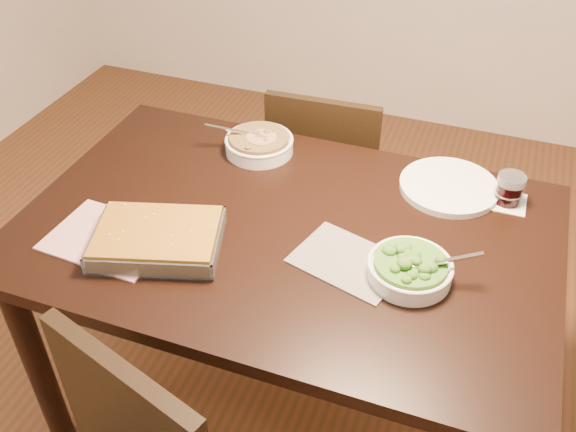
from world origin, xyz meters
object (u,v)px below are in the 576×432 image
Objects in this scene: wine_tumbler at (510,188)px; baking_dish at (158,239)px; dinner_plate at (449,187)px; stew_bowl at (259,143)px; chair_far at (327,176)px; table at (286,254)px; broccoli_bowl at (410,268)px.

baking_dish is at bearing -148.45° from wine_tumbler.
baking_dish reaches higher than dinner_plate.
stew_bowl is 0.61× the size of baking_dish.
wine_tumbler is (0.74, -0.00, 0.02)m from stew_bowl.
stew_bowl is 0.81× the size of dinner_plate.
baking_dish is 0.91m from chair_far.
dinner_plate reaches higher than table.
broccoli_bowl is 0.39m from dinner_plate.
baking_dish is (-0.62, -0.11, -0.00)m from broccoli_bowl.
baking_dish is at bearing -98.03° from stew_bowl.
dinner_plate is 0.64m from chair_far.
dinner_plate is (0.37, 0.32, 0.10)m from table.
table is 0.40m from stew_bowl.
stew_bowl is 0.27× the size of chair_far.
stew_bowl is 2.62× the size of wine_tumbler.
stew_bowl reaches higher than chair_far.
wine_tumbler is 0.31× the size of dinner_plate.
dinner_plate is (0.58, 0.00, -0.02)m from stew_bowl.
stew_bowl is 0.58m from dinner_plate.
baking_dish is at bearing 74.50° from chair_far.
chair_far is (-0.46, 0.33, -0.30)m from dinner_plate.
wine_tumbler is at bearing 30.26° from table.
table is at bearing 94.53° from chair_far.
table is 0.35m from baking_dish.
chair_far is at bearing 60.41° from baking_dish.
table is 5.05× the size of dinner_plate.
stew_bowl is at bearing -179.80° from dinner_plate.
broccoli_bowl reaches higher than table.
wine_tumbler reaches higher than chair_far.
stew_bowl is (-0.20, 0.32, 0.12)m from table.
broccoli_bowl is 0.62× the size of baking_dish.
table is 3.79× the size of baking_dish.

